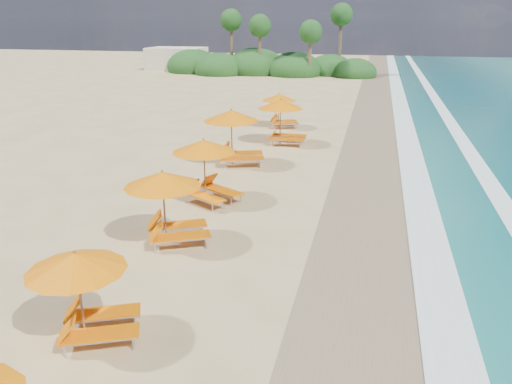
# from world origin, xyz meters

# --- Properties ---
(ground) EXTENTS (160.00, 160.00, 0.00)m
(ground) POSITION_xyz_m (0.00, 0.00, 0.00)
(ground) COLOR tan
(ground) RESTS_ON ground
(wet_sand) EXTENTS (4.00, 160.00, 0.01)m
(wet_sand) POSITION_xyz_m (4.00, 0.00, 0.01)
(wet_sand) COLOR #887151
(wet_sand) RESTS_ON ground
(surf_foam) EXTENTS (4.00, 160.00, 0.01)m
(surf_foam) POSITION_xyz_m (6.70, 0.00, 0.03)
(surf_foam) COLOR white
(surf_foam) RESTS_ON ground
(station_2) EXTENTS (2.77, 2.75, 2.12)m
(station_2) POSITION_xyz_m (-2.03, -6.81, 1.19)
(station_2) COLOR olive
(station_2) RESTS_ON ground
(station_3) EXTENTS (3.11, 3.10, 2.36)m
(station_3) POSITION_xyz_m (-2.23, -1.83, 1.32)
(station_3) COLOR olive
(station_3) RESTS_ON ground
(station_4) EXTENTS (3.24, 3.24, 2.41)m
(station_4) POSITION_xyz_m (-2.29, 1.91, 1.35)
(station_4) COLOR olive
(station_4) RESTS_ON ground
(station_5) EXTENTS (3.34, 3.26, 2.64)m
(station_5) POSITION_xyz_m (-2.62, 7.01, 1.48)
(station_5) COLOR olive
(station_5) RESTS_ON ground
(station_6) EXTENTS (2.69, 2.49, 2.48)m
(station_6) POSITION_xyz_m (-1.17, 11.44, 1.39)
(station_6) COLOR olive
(station_6) RESTS_ON ground
(station_7) EXTENTS (2.72, 2.65, 2.16)m
(station_7) POSITION_xyz_m (-2.10, 15.68, 1.21)
(station_7) COLOR olive
(station_7) RESTS_ON ground
(treeline) EXTENTS (25.80, 8.80, 9.74)m
(treeline) POSITION_xyz_m (-9.94, 45.51, 1.00)
(treeline) COLOR #163D14
(treeline) RESTS_ON ground
(beach_building) EXTENTS (7.00, 5.00, 2.80)m
(beach_building) POSITION_xyz_m (-22.00, 48.00, 1.40)
(beach_building) COLOR beige
(beach_building) RESTS_ON ground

